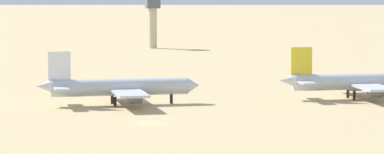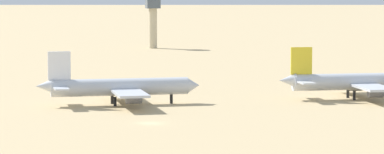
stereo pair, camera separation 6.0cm
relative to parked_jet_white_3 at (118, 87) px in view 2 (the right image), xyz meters
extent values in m
plane|color=tan|center=(1.75, -30.76, -3.98)|extent=(4000.00, 4000.00, 0.00)
cylinder|color=silver|center=(0.37, 0.00, 0.04)|extent=(30.61, 3.87, 3.83)
cone|color=silver|center=(17.01, -0.03, 0.04)|extent=(2.87, 3.64, 3.63)
cone|color=silver|center=(-16.27, 0.03, 0.61)|extent=(3.83, 3.26, 3.25)
cube|color=white|center=(-13.02, 0.02, 5.06)|extent=(4.97, 0.49, 6.22)
cube|color=silver|center=(-13.02, 3.85, 0.42)|extent=(3.07, 6.51, 0.34)
cube|color=silver|center=(-13.03, -3.81, 0.42)|extent=(3.07, 6.51, 0.34)
cube|color=silver|center=(1.32, 0.00, -0.54)|extent=(6.55, 30.62, 0.54)
cylinder|color=slate|center=(2.29, 7.17, -1.88)|extent=(3.45, 2.11, 2.10)
cylinder|color=slate|center=(2.27, -7.18, -1.88)|extent=(3.45, 2.11, 2.10)
cylinder|color=black|center=(12.00, -0.02, -2.93)|extent=(0.67, 0.67, 2.10)
cylinder|color=black|center=(-1.06, 2.30, -2.93)|extent=(0.67, 0.67, 2.10)
cylinder|color=black|center=(-1.07, -2.29, -2.93)|extent=(0.67, 0.67, 2.10)
cylinder|color=silver|center=(56.13, 0.05, 0.07)|extent=(30.99, 4.86, 3.86)
cone|color=silver|center=(39.35, 0.59, 0.65)|extent=(3.96, 3.40, 3.28)
cube|color=yellow|center=(42.63, 0.48, 5.14)|extent=(5.03, 0.64, 6.27)
cube|color=silver|center=(42.75, 4.34, 0.46)|extent=(3.30, 6.66, 0.35)
cube|color=silver|center=(42.50, -3.38, 0.46)|extent=(3.30, 6.66, 0.35)
cube|color=silver|center=(57.10, 0.02, -0.51)|extent=(7.56, 31.08, 0.54)
cylinder|color=slate|center=(58.29, 7.22, -1.86)|extent=(3.54, 2.23, 2.12)
cylinder|color=slate|center=(57.83, -7.25, -1.86)|extent=(3.54, 2.23, 2.12)
cylinder|color=black|center=(54.76, 2.41, -2.92)|extent=(0.68, 0.68, 2.12)
cylinder|color=black|center=(54.61, -2.22, -2.92)|extent=(0.68, 0.68, 2.12)
cylinder|color=#C6B793|center=(40.24, 179.30, 3.80)|extent=(3.20, 3.20, 15.55)
cube|color=#4C5660|center=(40.24, 179.30, 13.77)|extent=(5.20, 5.20, 4.39)
camera|label=1|loc=(-35.47, -239.52, 25.31)|focal=102.57mm
camera|label=2|loc=(-35.41, -239.54, 25.31)|focal=102.57mm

